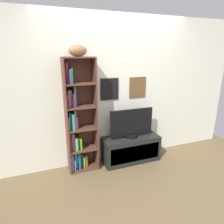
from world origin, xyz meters
TOP-DOWN VIEW (x-y plane):
  - ground at (0.00, 0.00)m, footprint 5.20×5.20m
  - back_wall at (0.00, 1.13)m, footprint 4.80×0.08m
  - bookshelf at (-0.70, 0.99)m, footprint 0.48×0.29m
  - football at (-0.64, 0.96)m, footprint 0.31×0.22m
  - tv_stand at (0.22, 0.90)m, footprint 1.01×0.39m
  - television at (0.22, 0.90)m, footprint 0.78×0.22m

SIDE VIEW (x-z plane):
  - ground at x=0.00m, z-range -0.04..0.00m
  - tv_stand at x=0.22m, z-range 0.00..0.46m
  - television at x=0.22m, z-range 0.46..0.97m
  - bookshelf at x=-0.70m, z-range -0.10..1.73m
  - back_wall at x=0.00m, z-range 0.00..2.49m
  - football at x=-0.64m, z-range 1.83..1.99m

